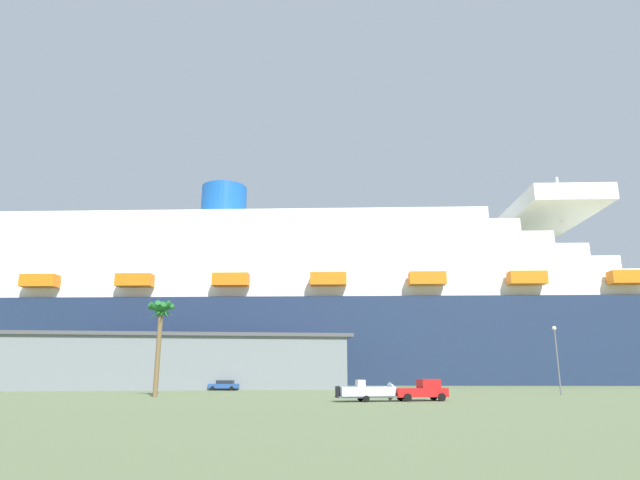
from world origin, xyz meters
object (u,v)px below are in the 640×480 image
(street_lamp, at_px, (556,350))
(parked_car_blue_suv, at_px, (224,385))
(pickup_truck, at_px, (422,390))
(palm_tree, at_px, (160,319))
(parked_car_red_hatchback, at_px, (67,385))
(cruise_ship, at_px, (324,314))
(small_boat_on_trailer, at_px, (372,392))

(street_lamp, distance_m, parked_car_blue_suv, 50.01)
(parked_car_blue_suv, bearing_deg, pickup_truck, -54.21)
(palm_tree, relative_size, parked_car_blue_suv, 2.31)
(pickup_truck, xyz_separation_m, parked_car_red_hatchback, (-48.57, 33.52, -0.21))
(parked_car_blue_suv, bearing_deg, street_lamp, -23.54)
(parked_car_blue_suv, relative_size, parked_car_red_hatchback, 1.03)
(palm_tree, distance_m, parked_car_blue_suv, 24.56)
(cruise_ship, xyz_separation_m, parked_car_red_hatchback, (-44.71, -43.06, -16.07))
(street_lamp, height_order, parked_car_blue_suv, street_lamp)
(palm_tree, height_order, street_lamp, palm_tree)
(street_lamp, height_order, parked_car_red_hatchback, street_lamp)
(pickup_truck, bearing_deg, parked_car_blue_suv, 125.79)
(cruise_ship, height_order, street_lamp, cruise_ship)
(cruise_ship, relative_size, pickup_truck, 38.82)
(pickup_truck, xyz_separation_m, parked_car_blue_suv, (-23.67, 32.82, -0.21))
(parked_car_blue_suv, bearing_deg, cruise_ship, 65.64)
(parked_car_blue_suv, xyz_separation_m, parked_car_red_hatchback, (-24.90, 0.69, 0.00))
(small_boat_on_trailer, xyz_separation_m, parked_car_blue_suv, (-18.27, 33.61, -0.13))
(cruise_ship, distance_m, parked_car_blue_suv, 50.64)
(pickup_truck, bearing_deg, street_lamp, 30.52)
(cruise_ship, distance_m, pickup_truck, 78.29)
(small_boat_on_trailer, distance_m, parked_car_blue_suv, 38.25)
(pickup_truck, height_order, parked_car_red_hatchback, pickup_truck)
(cruise_ship, relative_size, parked_car_blue_suv, 45.29)
(cruise_ship, distance_m, parked_car_red_hatchback, 64.12)
(cruise_ship, height_order, parked_car_blue_suv, cruise_ship)
(parked_car_red_hatchback, bearing_deg, cruise_ship, 43.92)
(small_boat_on_trailer, bearing_deg, street_lamp, 26.64)
(small_boat_on_trailer, height_order, parked_car_red_hatchback, small_boat_on_trailer)
(small_boat_on_trailer, height_order, parked_car_blue_suv, small_boat_on_trailer)
(palm_tree, bearing_deg, pickup_truck, -19.54)
(palm_tree, height_order, parked_car_blue_suv, palm_tree)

